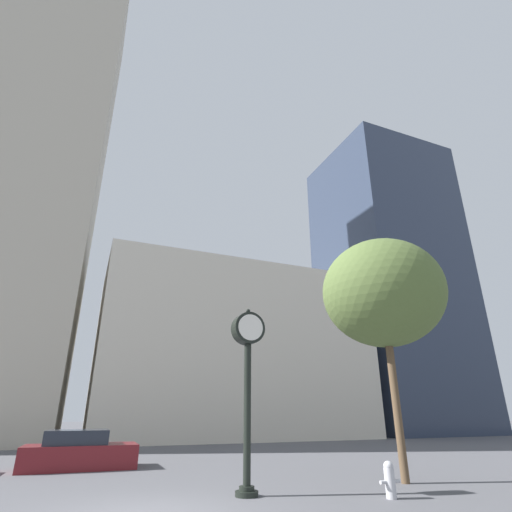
# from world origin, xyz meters

# --- Properties ---
(building_tall_tower) EXTENTS (12.04, 12.00, 41.14)m
(building_tall_tower) POSITION_xyz_m (-8.48, 24.00, 20.57)
(building_tall_tower) COLOR #BCB29E
(building_tall_tower) RESTS_ON ground_plane
(building_storefront_row) EXTENTS (21.44, 12.00, 13.06)m
(building_storefront_row) POSITION_xyz_m (9.89, 24.00, 6.53)
(building_storefront_row) COLOR beige
(building_storefront_row) RESTS_ON ground_plane
(building_glass_modern) EXTENTS (12.45, 12.00, 30.57)m
(building_glass_modern) POSITION_xyz_m (28.30, 24.00, 15.28)
(building_glass_modern) COLOR #2D384C
(building_glass_modern) RESTS_ON ground_plane
(street_clock) EXTENTS (0.86, 0.56, 4.56)m
(street_clock) POSITION_xyz_m (2.60, 1.25, 3.08)
(street_clock) COLOR black
(street_clock) RESTS_ON ground_plane
(car_maroon) EXTENTS (3.89, 2.02, 1.28)m
(car_maroon) POSITION_xyz_m (-1.13, 8.21, 0.55)
(car_maroon) COLOR maroon
(car_maroon) RESTS_ON ground_plane
(fire_hydrant_near) EXTENTS (0.55, 0.24, 0.79)m
(fire_hydrant_near) POSITION_xyz_m (5.60, -0.30, 0.40)
(fire_hydrant_near) COLOR #B7B7BC
(fire_hydrant_near) RESTS_ON ground_plane
(bare_tree) EXTENTS (3.96, 3.96, 7.37)m
(bare_tree) POSITION_xyz_m (7.43, 1.27, 5.57)
(bare_tree) COLOR brown
(bare_tree) RESTS_ON ground_plane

